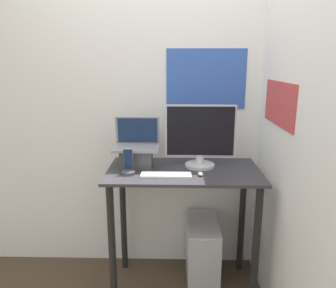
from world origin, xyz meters
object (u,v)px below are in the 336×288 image
Objects in this scene: monitor at (200,139)px; cell_phone at (128,168)px; laptop at (137,153)px; computer_tower at (202,252)px; mouse at (200,174)px; keyboard at (166,175)px.

monitor is 0.53m from cell_phone.
computer_tower is (0.48, 0.02, -0.78)m from laptop.
keyboard is at bearing -178.13° from mouse.
keyboard is at bearing -7.44° from cell_phone.
mouse is (0.22, 0.01, 0.00)m from keyboard.
cell_phone is 0.36× the size of computer_tower.
keyboard is 0.22m from mouse.
laptop is 0.17m from cell_phone.
monitor is 0.36m from keyboard.
monitor is 8.92× the size of mouse.
computer_tower is at bearing 18.87° from cell_phone.
monitor is (0.44, 0.01, 0.10)m from laptop.
laptop is at bearing 77.26° from cell_phone.
monitor is 0.88m from computer_tower.
keyboard is at bearing -138.19° from monitor.
cell_phone is (-0.48, -0.17, -0.16)m from monitor.
mouse is 0.11× the size of computer_tower.
laptop is at bearing 137.84° from keyboard.
monitor is at bearing 87.46° from mouse.
mouse reaches higher than computer_tower.
cell_phone is at bearing -160.01° from monitor.
mouse is at bearing -92.54° from monitor.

